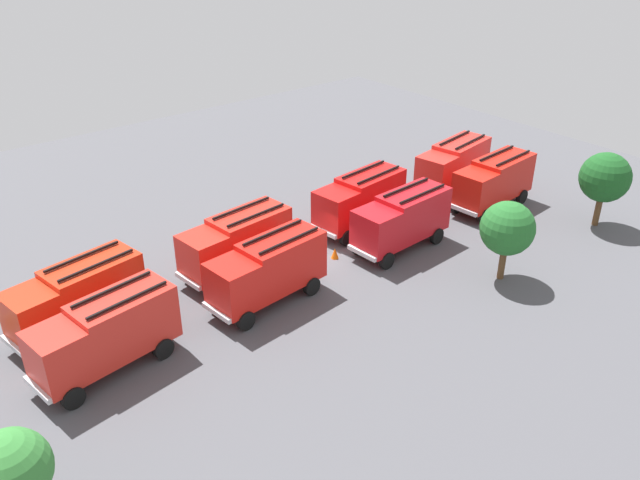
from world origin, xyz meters
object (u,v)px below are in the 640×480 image
at_px(fire_truck_5, 402,218).
at_px(traffic_cone_0, 335,253).
at_px(firefighter_0, 492,226).
at_px(tree_1, 507,229).
at_px(fire_truck_1, 360,199).
at_px(tree_2, 10,470).
at_px(fire_truck_7, 106,332).
at_px(firefighter_1, 310,253).
at_px(tree_0, 605,178).
at_px(fire_truck_2, 237,242).
at_px(traffic_cone_1, 433,207).
at_px(fire_truck_3, 77,296).
at_px(fire_truck_4, 494,180).
at_px(fire_truck_0, 453,163).
at_px(fire_truck_6, 268,269).

bearing_deg(fire_truck_5, traffic_cone_0, -24.55).
height_order(firefighter_0, tree_1, tree_1).
xyz_separation_m(fire_truck_1, traffic_cone_0, (4.22, 2.32, -1.80)).
distance_m(fire_truck_1, tree_2, 28.06).
relative_size(fire_truck_5, fire_truck_7, 0.98).
height_order(firefighter_1, tree_0, tree_0).
height_order(fire_truck_2, traffic_cone_1, fire_truck_2).
height_order(firefighter_1, traffic_cone_1, firefighter_1).
height_order(fire_truck_3, firefighter_1, fire_truck_3).
xyz_separation_m(fire_truck_3, fire_truck_7, (0.12, 4.02, 0.00)).
bearing_deg(fire_truck_3, fire_truck_1, 169.64).
bearing_deg(fire_truck_5, fire_truck_1, -92.74).
height_order(firefighter_0, tree_2, tree_2).
relative_size(fire_truck_2, fire_truck_3, 0.99).
bearing_deg(fire_truck_4, traffic_cone_0, -10.37).
distance_m(fire_truck_5, tree_0, 14.62).
bearing_deg(firefighter_0, fire_truck_7, -85.37).
bearing_deg(fire_truck_4, firefighter_1, -9.98).
xyz_separation_m(fire_truck_2, tree_2, (16.00, 10.62, 0.88)).
distance_m(fire_truck_2, fire_truck_7, 10.55).
bearing_deg(firefighter_0, fire_truck_2, -102.47).
relative_size(fire_truck_2, fire_truck_5, 1.01).
distance_m(fire_truck_0, fire_truck_4, 4.12).
xyz_separation_m(fire_truck_3, firefighter_0, (-25.31, 7.32, -1.11)).
bearing_deg(fire_truck_2, traffic_cone_0, 151.59).
relative_size(fire_truck_4, tree_2, 1.63).
bearing_deg(fire_truck_0, tree_0, 97.10).
xyz_separation_m(fire_truck_2, fire_truck_4, (-19.75, 3.88, 0.00)).
distance_m(tree_0, tree_1, 11.11).
bearing_deg(traffic_cone_1, fire_truck_4, 148.59).
relative_size(fire_truck_2, firefighter_0, 4.04).
relative_size(fire_truck_3, firefighter_1, 4.10).
relative_size(fire_truck_0, fire_truck_4, 1.02).
height_order(fire_truck_3, fire_truck_6, same).
relative_size(fire_truck_3, fire_truck_4, 1.02).
bearing_deg(firefighter_1, fire_truck_2, 1.96).
bearing_deg(traffic_cone_1, fire_truck_7, 5.00).
relative_size(tree_1, traffic_cone_1, 8.19).
xyz_separation_m(fire_truck_1, fire_truck_5, (-0.03, 3.98, 0.00)).
bearing_deg(fire_truck_5, tree_2, 11.05).
distance_m(fire_truck_1, fire_truck_6, 11.02).
xyz_separation_m(tree_0, tree_2, (39.13, 0.26, -0.55)).
xyz_separation_m(fire_truck_7, firefighter_0, (-25.43, 3.30, -1.11)).
bearing_deg(fire_truck_4, tree_0, 113.21).
bearing_deg(fire_truck_1, fire_truck_0, 175.47).
xyz_separation_m(fire_truck_4, traffic_cone_0, (13.98, -1.49, -1.80)).
bearing_deg(traffic_cone_0, fire_truck_4, 173.93).
distance_m(fire_truck_3, fire_truck_6, 10.17).
xyz_separation_m(fire_truck_1, firefighter_0, (-5.61, 7.02, -1.11)).
bearing_deg(tree_0, traffic_cone_1, -50.77).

